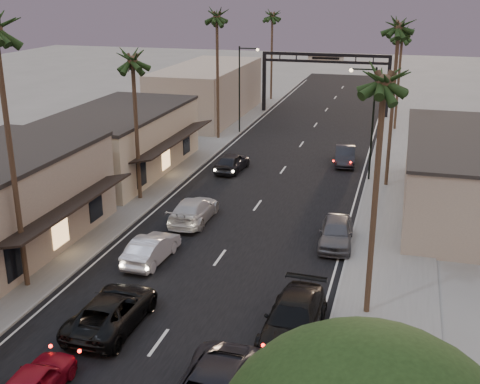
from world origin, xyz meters
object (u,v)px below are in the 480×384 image
Objects in this scene: palm_ld at (217,12)px; palm_rb at (399,21)px; palm_rc at (403,30)px; palm_far at (272,13)px; palm_ra at (385,72)px; streetlight_right at (370,115)px; palm_lc at (132,54)px; oncoming_silver at (151,249)px; oncoming_red at (34,383)px; arch at (325,68)px; streetlight_left at (242,83)px; curbside_black at (293,319)px; oncoming_pickup at (112,310)px.

palm_rb is at bearing -32.60° from palm_ld.
palm_ld is 1.16× the size of palm_rc.
palm_ra is at bearing -72.62° from palm_far.
streetlight_right is 0.74× the size of palm_lc.
streetlight_right is 36.85m from palm_far.
palm_lc is 14.43m from oncoming_silver.
oncoming_silver is (-10.51, -18.43, -4.56)m from streetlight_right.
palm_lc is 24.49m from oncoming_red.
palm_rc is at bearing -105.40° from oncoming_silver.
palm_ra is at bearing -79.41° from arch.
arch is at bearing 108.30° from palm_rb.
oncoming_red is (3.93, -43.76, -4.60)m from streetlight_left.
oncoming_silver is at bearing -108.04° from palm_rc.
palm_lc is at bearing -90.41° from palm_far.
curbside_black is at bearing -71.27° from streetlight_left.
oncoming_pickup is (6.05, -16.26, -9.67)m from palm_lc.
curbside_black is at bearing -67.28° from palm_ld.
streetlight_left is 1.57× the size of oncoming_pickup.
palm_ra is 16.00m from oncoming_pickup.
palm_ld reaches higher than palm_ra.
oncoming_pickup is at bearing 101.26° from oncoming_silver.
streetlight_left is 0.68× the size of palm_far.
palm_rc reaches higher than streetlight_right.
palm_rb is at bearing -63.57° from palm_far.
palm_ra reaches higher than streetlight_left.
oncoming_pickup is 1.23× the size of oncoming_silver.
palm_ld is 1.08× the size of palm_far.
palm_lc is at bearing -78.85° from oncoming_red.
arch is 2.66× the size of oncoming_pickup.
curbside_black is (-1.34, -23.85, -4.48)m from streetlight_right.
palm_ld and palm_rb have the same top height.
palm_lc is at bearing -69.28° from oncoming_pickup.
palm_ra is at bearing -158.76° from oncoming_pickup.
palm_far is at bearing 116.43° from palm_rb.
palm_rc is at bearing -106.41° from oncoming_red.
palm_lc is 1.00× the size of palm_rc.
curbside_black is at bearing 152.01° from oncoming_silver.
streetlight_left reaches higher than arch.
palm_ld is at bearing -77.36° from oncoming_silver.
palm_rc is (17.20, 9.00, -1.95)m from palm_ld.
palm_far is 3.10× the size of oncoming_red.
curbside_black is at bearing -169.85° from oncoming_pickup.
palm_lc is (-8.60, -34.00, 4.94)m from arch.
palm_far reaches higher than streetlight_left.
palm_rc is at bearing 27.62° from palm_ld.
palm_ld reaches higher than streetlight_right.
streetlight_right is at bearing -65.24° from palm_far.
streetlight_right is 0.63× the size of palm_rb.
palm_rb is 24.25m from oncoming_silver.
oncoming_red is 11.01m from curbside_black.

